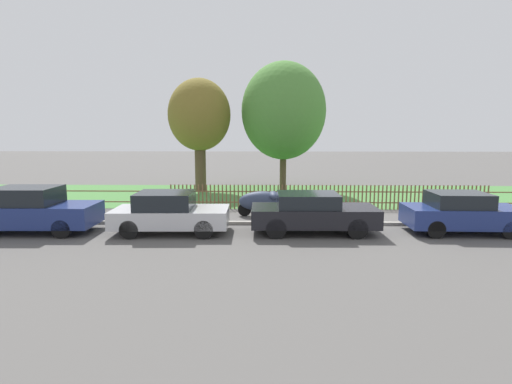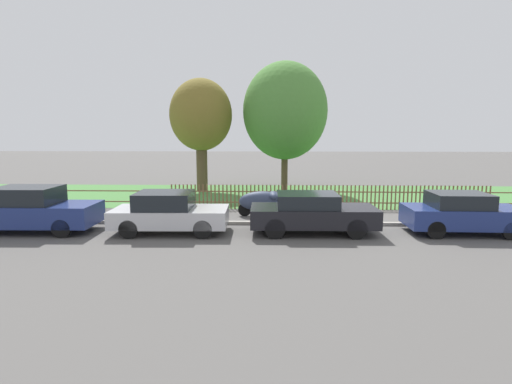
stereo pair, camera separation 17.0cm
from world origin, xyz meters
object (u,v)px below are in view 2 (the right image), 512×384
parked_car_black_saloon (169,212)px  covered_motorcycle (263,201)px  parked_car_silver_hatchback (33,210)px  tree_nearest_kerb (201,116)px  parked_car_navy_estate (312,212)px  parked_car_red_compact (462,213)px  tree_behind_motorcycle (285,111)px

parked_car_black_saloon → covered_motorcycle: (3.24, 2.93, -0.08)m
parked_car_silver_hatchback → tree_nearest_kerb: tree_nearest_kerb is taller
parked_car_navy_estate → parked_car_red_compact: bearing=0.4°
parked_car_navy_estate → tree_nearest_kerb: size_ratio=0.65×
parked_car_silver_hatchback → parked_car_black_saloon: size_ratio=1.09×
covered_motorcycle → tree_behind_motorcycle: (1.16, 7.64, 4.08)m
parked_car_black_saloon → parked_car_navy_estate: 4.95m
covered_motorcycle → parked_car_red_compact: bearing=-25.2°
parked_car_silver_hatchback → parked_car_red_compact: size_ratio=1.11×
parked_car_silver_hatchback → parked_car_navy_estate: bearing=-0.2°
covered_motorcycle → tree_behind_motorcycle: size_ratio=0.27×
parked_car_black_saloon → parked_car_navy_estate: bearing=-0.3°
parked_car_black_saloon → parked_car_navy_estate: size_ratio=0.92×
tree_nearest_kerb → tree_behind_motorcycle: 4.96m
parked_car_silver_hatchback → parked_car_red_compact: bearing=-0.1°
parked_car_black_saloon → tree_nearest_kerb: (-0.54, 10.15, 3.71)m
parked_car_red_compact → tree_behind_motorcycle: bearing=120.0°
parked_car_navy_estate → tree_behind_motorcycle: 11.21m
parked_car_navy_estate → covered_motorcycle: (-1.71, 2.82, -0.09)m
covered_motorcycle → parked_car_navy_estate: bearing=-62.4°
parked_car_silver_hatchback → parked_car_black_saloon: parked_car_silver_hatchback is taller
tree_behind_motorcycle → parked_car_navy_estate: bearing=-87.0°
parked_car_navy_estate → tree_nearest_kerb: 12.02m
covered_motorcycle → tree_nearest_kerb: 8.99m
covered_motorcycle → tree_behind_motorcycle: tree_behind_motorcycle is taller
parked_car_silver_hatchback → covered_motorcycle: 8.57m
parked_car_silver_hatchback → parked_car_navy_estate: (9.76, 0.14, -0.07)m
tree_nearest_kerb → covered_motorcycle: bearing=-62.4°
parked_car_black_saloon → tree_behind_motorcycle: 12.12m
parked_car_red_compact → covered_motorcycle: parked_car_red_compact is taller
tree_nearest_kerb → parked_car_red_compact: bearing=-43.0°
parked_car_navy_estate → tree_behind_motorcycle: tree_behind_motorcycle is taller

